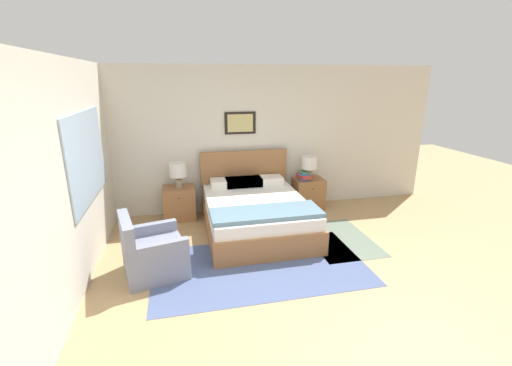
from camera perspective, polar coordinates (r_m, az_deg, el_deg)
name	(u,v)px	position (r m, az deg, el deg)	size (l,w,h in m)	color
ground_plane	(307,309)	(3.94, 8.56, -20.13)	(16.00, 16.00, 0.00)	tan
wall_back	(248,140)	(6.27, -1.29, 7.24)	(7.18, 0.09, 2.60)	beige
wall_left	(82,168)	(4.75, -26.98, 2.23)	(0.08, 5.52, 2.60)	beige
area_rug_main	(260,266)	(4.63, 0.68, -13.68)	(2.75, 1.54, 0.01)	#47567F
area_rug_bedside	(339,239)	(5.48, 13.68, -9.01)	(0.93, 1.36, 0.01)	slate
bed	(256,212)	(5.51, -0.08, -4.92)	(1.58, 2.04, 1.13)	#936038
armchair	(151,254)	(4.55, -17.03, -11.17)	(0.86, 0.86, 0.79)	gray
nightstand_near_window	(179,203)	(6.12, -12.65, -3.26)	(0.54, 0.46, 0.58)	#936038
nightstand_by_door	(308,193)	(6.54, 8.70, -1.70)	(0.54, 0.46, 0.58)	#936038
table_lamp_near_window	(178,171)	(5.93, -12.90, 2.01)	(0.29, 0.29, 0.44)	gray
table_lamp_by_door	(309,163)	(6.36, 8.88, 3.25)	(0.29, 0.29, 0.44)	gray
book_thick_bottom	(304,179)	(6.37, 7.94, 0.71)	(0.18, 0.22, 0.04)	#335693
book_hardcover_middle	(304,177)	(6.36, 7.96, 1.01)	(0.23, 0.31, 0.03)	#B7332D
book_novel_upper	(304,175)	(6.35, 7.97, 1.31)	(0.23, 0.30, 0.04)	#B7332D
book_slim_near_top	(304,173)	(6.34, 7.98, 1.59)	(0.24, 0.29, 0.03)	#335693
book_paperback_top	(304,172)	(6.33, 7.99, 1.83)	(0.18, 0.23, 0.03)	#4C7551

